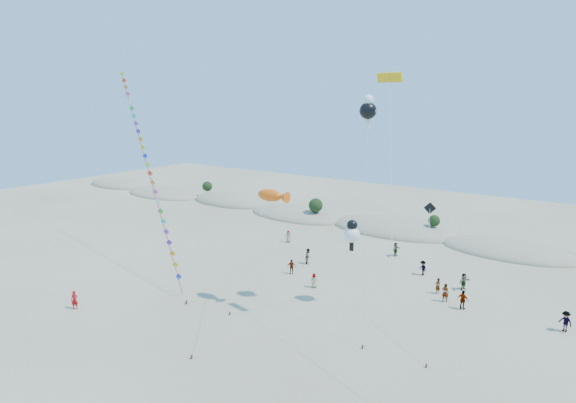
% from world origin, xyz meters
% --- Properties ---
extents(ground, '(160.00, 160.00, 0.00)m').
position_xyz_m(ground, '(0.00, 0.00, 0.00)').
color(ground, gray).
rests_on(ground, ground).
extents(dune_ridge, '(145.30, 11.49, 5.57)m').
position_xyz_m(dune_ridge, '(1.06, 45.14, 0.11)').
color(dune_ridge, gray).
rests_on(dune_ridge, ground).
extents(kite_train, '(23.62, 12.05, 22.58)m').
position_xyz_m(kite_train, '(-17.83, 16.25, 11.74)').
color(kite_train, '#3F2D1E').
rests_on(kite_train, ground).
extents(fish_kite, '(3.17, 11.50, 10.97)m').
position_xyz_m(fish_kite, '(1.43, 14.25, 10.39)').
color(fish_kite, '#3F2D1E').
rests_on(fish_kite, ground).
extents(cartoon_kite_low, '(8.44, 8.91, 8.13)m').
position_xyz_m(cartoon_kite_low, '(7.05, 18.62, 6.92)').
color(cartoon_kite_low, '#3F2D1E').
rests_on(cartoon_kite_low, ground).
extents(cartoon_kite_high, '(4.32, 7.13, 19.10)m').
position_xyz_m(cartoon_kite_high, '(8.42, 18.26, 17.90)').
color(cartoon_kite_high, '#3F2D1E').
rests_on(cartoon_kite_high, ground).
extents(parafoil_kite, '(6.99, 11.21, 20.72)m').
position_xyz_m(parafoil_kite, '(11.36, 15.67, 19.85)').
color(parafoil_kite, '#3F2D1E').
rests_on(parafoil_kite, ground).
extents(dark_kite, '(3.63, 8.22, 10.29)m').
position_xyz_m(dark_kite, '(14.29, 18.12, 7.33)').
color(dark_kite, '#3F2D1E').
rests_on(dark_kite, ground).
extents(flyer_foreground, '(0.75, 0.70, 1.73)m').
position_xyz_m(flyer_foreground, '(-12.99, 3.39, 0.86)').
color(flyer_foreground, '#AB0D0F').
rests_on(flyer_foreground, ground).
extents(beachgoers, '(34.10, 15.37, 1.83)m').
position_xyz_m(beachgoers, '(8.99, 27.01, 0.85)').
color(beachgoers, slate).
rests_on(beachgoers, ground).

